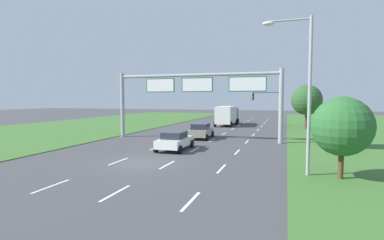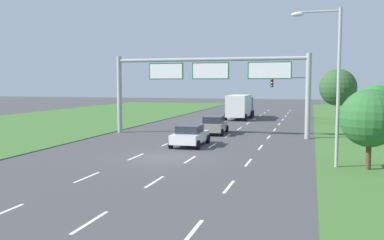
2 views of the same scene
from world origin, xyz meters
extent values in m
plane|color=#424244|center=(0.00, 0.00, 0.00)|extent=(200.00, 200.00, 0.00)
cube|color=white|center=(-1.75, -12.00, 0.00)|extent=(0.14, 2.40, 0.01)
cube|color=white|center=(-1.75, -6.00, 0.00)|extent=(0.14, 2.40, 0.01)
cube|color=white|center=(-1.75, 0.00, 0.00)|extent=(0.14, 2.40, 0.01)
cube|color=white|center=(-1.75, 6.00, 0.00)|extent=(0.14, 2.40, 0.01)
cube|color=white|center=(-1.75, 12.00, 0.00)|extent=(0.14, 2.40, 0.01)
cube|color=white|center=(-1.75, 18.00, 0.00)|extent=(0.14, 2.40, 0.01)
cube|color=white|center=(-1.75, 24.00, 0.00)|extent=(0.14, 2.40, 0.01)
cube|color=white|center=(-1.75, 30.00, 0.00)|extent=(0.14, 2.40, 0.01)
cube|color=white|center=(-1.75, 36.00, 0.00)|extent=(0.14, 2.40, 0.01)
cube|color=white|center=(-1.75, 42.00, 0.00)|extent=(0.14, 2.40, 0.01)
cube|color=white|center=(-1.75, 48.00, 0.00)|extent=(0.14, 2.40, 0.01)
cube|color=white|center=(1.75, -12.00, 0.00)|extent=(0.14, 2.40, 0.01)
cube|color=white|center=(1.75, -6.00, 0.00)|extent=(0.14, 2.40, 0.01)
cube|color=white|center=(1.75, 0.00, 0.00)|extent=(0.14, 2.40, 0.01)
cube|color=white|center=(1.75, 6.00, 0.00)|extent=(0.14, 2.40, 0.01)
cube|color=white|center=(1.75, 12.00, 0.00)|extent=(0.14, 2.40, 0.01)
cube|color=white|center=(1.75, 18.00, 0.00)|extent=(0.14, 2.40, 0.01)
cube|color=white|center=(1.75, 24.00, 0.00)|extent=(0.14, 2.40, 0.01)
cube|color=white|center=(1.75, 30.00, 0.00)|extent=(0.14, 2.40, 0.01)
cube|color=white|center=(1.75, 36.00, 0.00)|extent=(0.14, 2.40, 0.01)
cube|color=white|center=(1.75, 42.00, 0.00)|extent=(0.14, 2.40, 0.01)
cube|color=white|center=(1.75, 48.00, 0.00)|extent=(0.14, 2.40, 0.01)
cube|color=white|center=(5.25, -12.00, 0.00)|extent=(0.14, 2.40, 0.01)
cube|color=white|center=(5.25, -6.00, 0.00)|extent=(0.14, 2.40, 0.01)
cube|color=white|center=(5.25, 0.00, 0.00)|extent=(0.14, 2.40, 0.01)
cube|color=white|center=(5.25, 6.00, 0.00)|extent=(0.14, 2.40, 0.01)
cube|color=white|center=(5.25, 12.00, 0.00)|extent=(0.14, 2.40, 0.01)
cube|color=white|center=(5.25, 18.00, 0.00)|extent=(0.14, 2.40, 0.01)
cube|color=white|center=(5.25, 24.00, 0.00)|extent=(0.14, 2.40, 0.01)
cube|color=white|center=(5.25, 30.00, 0.00)|extent=(0.14, 2.40, 0.01)
cube|color=white|center=(5.25, 36.00, 0.00)|extent=(0.14, 2.40, 0.01)
cube|color=white|center=(5.25, 42.00, 0.00)|extent=(0.14, 2.40, 0.01)
cube|color=white|center=(5.25, 48.00, 0.00)|extent=(0.14, 2.40, 0.01)
cube|color=gray|center=(0.23, 13.14, 0.67)|extent=(2.17, 4.49, 0.69)
cube|color=#232833|center=(0.24, 12.95, 1.31)|extent=(1.75, 2.27, 0.58)
cylinder|color=black|center=(-0.84, 14.72, 0.32)|extent=(0.26, 0.65, 0.64)
cylinder|color=black|center=(1.11, 14.83, 0.32)|extent=(0.26, 0.65, 0.64)
cylinder|color=black|center=(-0.65, 11.44, 0.32)|extent=(0.26, 0.65, 0.64)
cylinder|color=black|center=(1.31, 11.56, 0.32)|extent=(0.26, 0.65, 0.64)
cube|color=white|center=(0.19, 5.46, 0.65)|extent=(2.01, 4.32, 0.65)
cube|color=#232833|center=(0.19, 5.36, 1.24)|extent=(1.65, 2.19, 0.54)
cylinder|color=black|center=(-0.82, 7.03, 0.32)|extent=(0.23, 0.64, 0.64)
cylinder|color=black|center=(1.15, 7.07, 0.32)|extent=(0.23, 0.64, 0.64)
cylinder|color=black|center=(-0.76, 3.85, 0.32)|extent=(0.23, 0.64, 0.64)
cylinder|color=black|center=(1.21, 3.88, 0.32)|extent=(0.23, 0.64, 0.64)
cube|color=navy|center=(-0.15, 33.38, 1.55)|extent=(2.21, 2.11, 2.20)
cube|color=silver|center=(-0.13, 29.03, 1.75)|extent=(2.40, 6.32, 2.61)
cylinder|color=black|center=(-1.28, 33.87, 0.45)|extent=(0.29, 0.90, 0.90)
cylinder|color=black|center=(0.98, 33.89, 0.45)|extent=(0.29, 0.90, 0.90)
cylinder|color=black|center=(-1.35, 31.57, 0.45)|extent=(0.29, 0.90, 0.90)
cylinder|color=black|center=(1.07, 31.59, 0.45)|extent=(0.29, 0.90, 0.90)
cylinder|color=black|center=(-1.32, 26.47, 0.45)|extent=(0.29, 0.90, 0.90)
cylinder|color=black|center=(1.10, 26.49, 0.45)|extent=(0.29, 0.90, 0.90)
cylinder|color=#9EA0A5|center=(-8.40, 11.86, 3.50)|extent=(0.44, 0.44, 7.00)
cylinder|color=#9EA0A5|center=(8.40, 11.86, 3.50)|extent=(0.44, 0.44, 7.00)
cylinder|color=#9EA0A5|center=(0.00, 11.86, 6.60)|extent=(16.80, 0.32, 0.32)
cube|color=#0C5B28|center=(-3.85, 11.86, 5.62)|extent=(3.17, 0.12, 1.45)
cube|color=white|center=(-3.85, 11.79, 5.62)|extent=(3.01, 0.01, 1.29)
cube|color=#0C5B28|center=(0.20, 11.86, 5.62)|extent=(3.26, 0.12, 1.45)
cube|color=white|center=(0.20, 11.79, 5.62)|extent=(3.10, 0.01, 1.29)
cube|color=#0C5B28|center=(5.25, 11.86, 5.62)|extent=(3.62, 0.12, 1.45)
cube|color=white|center=(5.25, 11.79, 5.62)|extent=(3.46, 0.01, 1.29)
cylinder|color=#47494F|center=(8.29, 30.70, 2.80)|extent=(0.20, 0.20, 5.60)
cylinder|color=#47494F|center=(6.04, 30.70, 5.25)|extent=(4.50, 0.14, 0.14)
cube|color=black|center=(3.79, 30.70, 4.60)|extent=(0.32, 0.36, 1.10)
sphere|color=red|center=(3.79, 30.50, 4.97)|extent=(0.22, 0.22, 0.22)
sphere|color=orange|center=(3.79, 30.50, 4.60)|extent=(0.22, 0.22, 0.22)
sphere|color=green|center=(3.79, 30.50, 4.23)|extent=(0.22, 0.22, 0.22)
cylinder|color=#9EA0A5|center=(10.04, -0.30, 4.25)|extent=(0.18, 0.18, 8.50)
cylinder|color=#9EA0A5|center=(8.94, -0.30, 8.35)|extent=(2.20, 0.10, 0.10)
ellipsoid|color=silver|center=(7.84, -0.30, 8.25)|extent=(0.64, 0.32, 0.24)
cylinder|color=#513823|center=(11.61, -0.54, 0.81)|extent=(0.27, 0.27, 1.62)
sphere|color=#2B632E|center=(11.61, -0.54, 2.76)|extent=(3.04, 3.04, 3.04)
cylinder|color=#513823|center=(13.36, 10.26, 0.98)|extent=(0.38, 0.38, 1.96)
sphere|color=#2A7229|center=(13.36, 10.26, 3.02)|extent=(2.82, 2.82, 2.82)
cylinder|color=#513823|center=(11.51, 26.88, 1.26)|extent=(0.34, 0.34, 2.51)
sphere|color=#2C542A|center=(11.51, 26.88, 4.08)|extent=(4.18, 4.18, 4.18)
camera|label=1|loc=(8.88, -17.34, 4.13)|focal=28.00mm
camera|label=2|loc=(8.68, -24.30, 4.56)|focal=40.00mm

